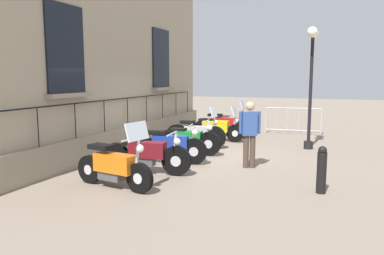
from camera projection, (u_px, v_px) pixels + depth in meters
The scene contains 13 objects.
ground_plane at pixel (198, 155), 10.86m from camera, with size 60.00×60.00×0.00m, color gray.
building_facade at pixel (114, 29), 11.34m from camera, with size 0.82×11.81×7.63m.
motorcycle_orange at pixel (114, 166), 7.62m from camera, with size 1.95×0.79×1.40m.
motorcycle_maroon at pixel (146, 155), 8.77m from camera, with size 2.20×0.68×0.99m.
motorcycle_blue at pixel (169, 147), 9.82m from camera, with size 2.04×0.58×1.03m.
motorcycle_green at pixel (188, 140), 10.93m from camera, with size 2.01×0.73×1.01m.
motorcycle_silver at pixel (196, 134), 12.08m from camera, with size 2.01×0.55×1.34m.
motorcycle_yellow at pixel (215, 129), 13.19m from camera, with size 2.13×0.70×1.25m.
motorcycle_red at pixel (224, 125), 14.27m from camera, with size 2.16×0.64×1.39m.
lamppost at pixel (312, 63), 11.47m from camera, with size 0.31×1.01×3.72m.
crowd_barrier at pixel (293, 120), 14.76m from camera, with size 2.16×0.22×1.05m.
bollard at pixel (322, 170), 7.28m from camera, with size 0.18×0.18×0.93m.
pedestrian_standing at pixel (250, 131), 9.26m from camera, with size 0.51×0.32×1.65m.
Camera 1 is at (3.68, -10.00, 2.27)m, focal length 35.09 mm.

